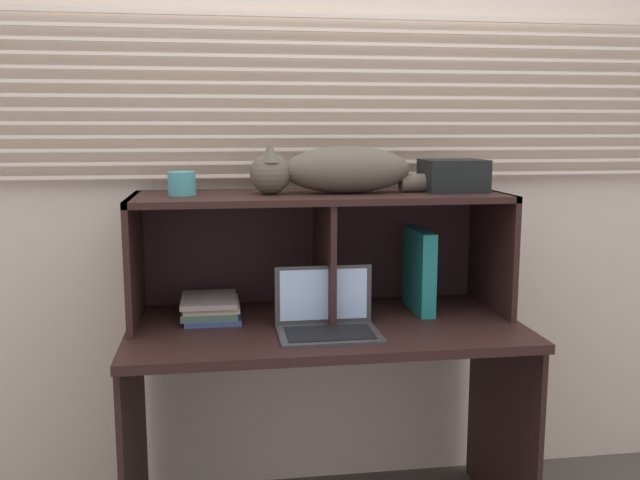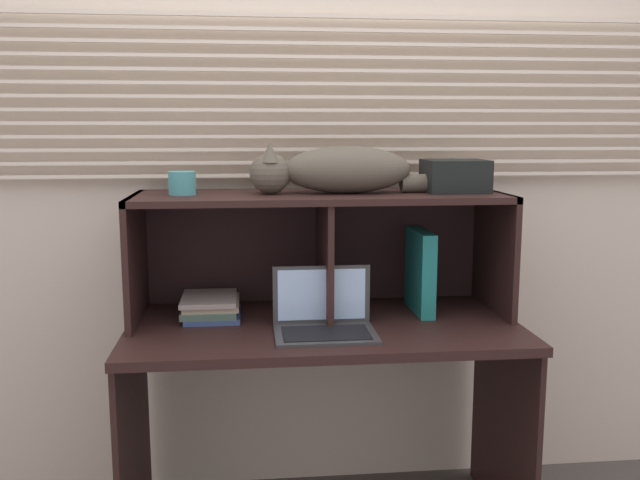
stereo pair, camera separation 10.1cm
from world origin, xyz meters
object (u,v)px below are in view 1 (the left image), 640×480
(laptop, at_px, (327,320))
(storage_box, at_px, (453,176))
(binder_upright, at_px, (419,270))
(cat, at_px, (337,170))
(book_stack, at_px, (211,308))
(small_basket, at_px, (182,184))

(laptop, bearing_deg, storage_box, 24.72)
(storage_box, bearing_deg, binder_upright, 180.00)
(cat, height_order, book_stack, cat)
(storage_box, bearing_deg, laptop, -155.28)
(cat, xyz_separation_m, small_basket, (-0.52, 0.00, -0.04))
(cat, bearing_deg, laptop, -107.13)
(laptop, xyz_separation_m, binder_upright, (0.36, 0.22, 0.10))
(book_stack, bearing_deg, laptop, -31.01)
(book_stack, bearing_deg, binder_upright, 0.02)
(binder_upright, bearing_deg, book_stack, -179.98)
(book_stack, distance_m, small_basket, 0.43)
(laptop, bearing_deg, binder_upright, 31.17)
(binder_upright, xyz_separation_m, book_stack, (-0.73, -0.00, -0.11))
(cat, relative_size, book_stack, 3.00)
(cat, xyz_separation_m, storage_box, (0.41, 0.00, -0.02))
(binder_upright, relative_size, storage_box, 1.38)
(binder_upright, bearing_deg, cat, -180.00)
(small_basket, bearing_deg, laptop, -26.10)
(cat, bearing_deg, small_basket, 180.00)
(laptop, distance_m, storage_box, 0.68)
(laptop, relative_size, binder_upright, 1.10)
(laptop, xyz_separation_m, small_basket, (-0.45, 0.22, 0.42))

